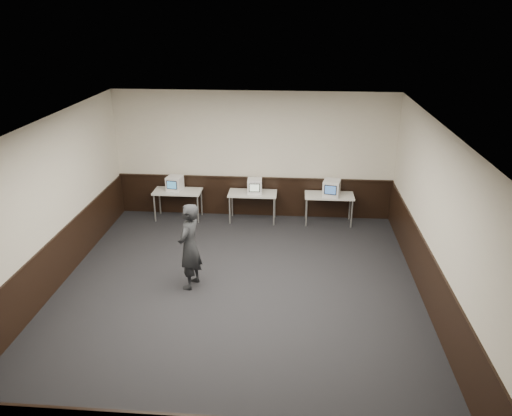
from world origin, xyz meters
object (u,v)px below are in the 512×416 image
Objects in this scene: desk_right at (329,197)px; emac_center at (255,186)px; emac_left at (175,183)px; emac_right at (332,188)px; desk_left at (178,193)px; person at (189,246)px; desk_center at (253,195)px.

desk_right is 1.86m from emac_center.
emac_left is 3.91m from emac_right.
emac_center is (1.95, 0.00, 0.25)m from desk_left.
emac_left is 0.26× the size of person.
desk_left is at bearing 177.52° from emac_center.
emac_left is (-1.97, 0.04, 0.25)m from desk_center.
emac_right is at bearing 8.05° from emac_left.
person is (-2.81, -3.29, 0.17)m from desk_right.
person reaches higher than emac_center.
emac_left is at bearing -169.67° from emac_right.
person is at bearing -108.88° from emac_center.
person is at bearing -63.03° from emac_left.
desk_left and desk_center have the same top height.
emac_center is at bearing 8.35° from emac_left.
desk_center is 0.70× the size of person.
desk_right is at bearing -2.56° from emac_center.
desk_right is at bearing 0.00° from desk_left.
desk_right is at bearing 153.68° from person.
desk_center and desk_right have the same top height.
desk_left is 2.47× the size of emac_right.
emac_left is at bearing 176.47° from emac_center.
desk_center is at bearing -169.90° from emac_right.
emac_right is (0.04, -0.05, 0.27)m from desk_right.
desk_center is at bearing 178.92° from emac_center.
desk_left is 3.85m from emac_right.
emac_right is (3.91, -0.09, 0.02)m from emac_left.
emac_left is 0.90× the size of emac_right.
person is (1.06, -3.33, -0.08)m from emac_left.
desk_right is at bearing 8.81° from emac_left.
desk_right is (1.90, 0.00, 0.00)m from desk_center.
desk_center is at bearing 178.70° from person.
person is at bearing -105.50° from desk_center.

